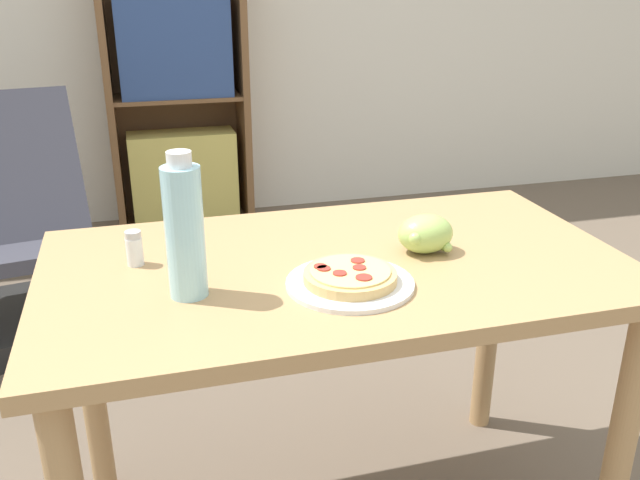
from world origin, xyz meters
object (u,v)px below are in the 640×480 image
object	(u,v)px
drink_bottle	(185,230)
salt_shaker	(134,248)
pizza_on_plate	(350,279)
bookshelf	(179,109)
grape_bunch	(426,234)

from	to	relation	value
drink_bottle	salt_shaker	world-z (taller)	drink_bottle
pizza_on_plate	bookshelf	xyz separation A→B (m)	(-0.15, 2.47, -0.11)
pizza_on_plate	grape_bunch	distance (m)	0.25
drink_bottle	salt_shaker	size ratio (longest dim) A/B	3.73
pizza_on_plate	drink_bottle	world-z (taller)	drink_bottle
pizza_on_plate	salt_shaker	xyz separation A→B (m)	(-0.40, 0.22, 0.02)
pizza_on_plate	bookshelf	size ratio (longest dim) A/B	0.18
grape_bunch	salt_shaker	xyz separation A→B (m)	(-0.62, 0.10, -0.00)
bookshelf	drink_bottle	bearing A→B (deg)	-93.79
grape_bunch	bookshelf	world-z (taller)	bookshelf
grape_bunch	bookshelf	distance (m)	2.38
drink_bottle	grape_bunch	bearing A→B (deg)	8.39
salt_shaker	bookshelf	xyz separation A→B (m)	(0.26, 2.25, -0.13)
pizza_on_plate	bookshelf	world-z (taller)	bookshelf
salt_shaker	bookshelf	world-z (taller)	bookshelf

